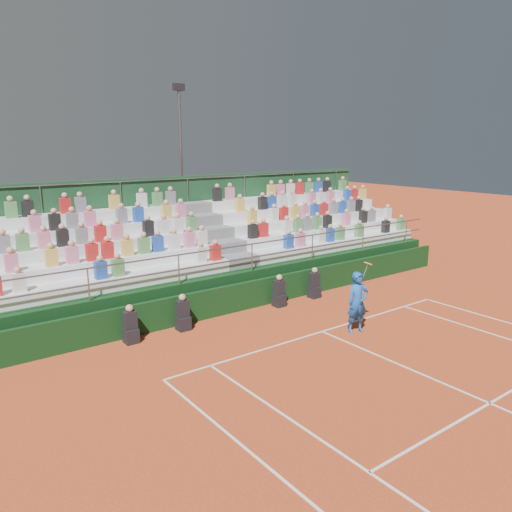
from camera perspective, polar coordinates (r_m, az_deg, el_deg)
ground at (r=16.01m, az=7.56°, el=-8.57°), size 90.00×90.00×0.00m
courtside_wall at (r=18.14m, az=0.57°, el=-4.18°), size 20.00×0.15×1.00m
line_officials at (r=16.98m, az=-2.52°, el=-5.48°), size 7.80×0.40×1.19m
grandstand at (r=20.56m, az=-4.89°, el=-0.44°), size 20.00×5.20×4.40m
tennis_player at (r=15.87m, az=11.53°, el=-5.20°), size 0.93×0.64×2.22m
floodlight_mast at (r=27.03m, az=-8.57°, el=11.13°), size 0.60×0.25×8.72m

